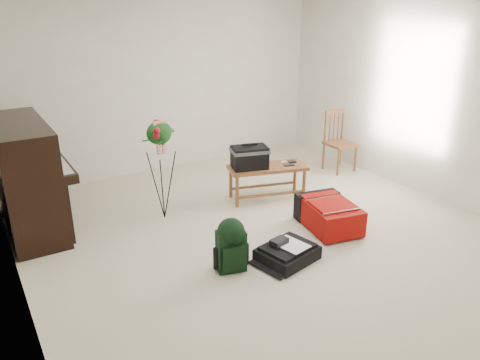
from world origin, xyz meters
TOP-DOWN VIEW (x-y plane):
  - floor at (0.00, 0.00)m, footprint 5.00×5.50m
  - wall_back at (0.00, 2.75)m, footprint 5.00×0.04m
  - wall_left at (-2.50, 0.00)m, footprint 0.04×5.50m
  - wall_right at (2.50, 0.00)m, footprint 0.04×5.50m
  - piano at (-2.19, 1.60)m, footprint 0.71×1.50m
  - bench at (0.42, 0.90)m, footprint 1.08×0.67m
  - dining_chair at (2.15, 1.26)m, footprint 0.40×0.40m
  - red_suitcase at (0.70, -0.13)m, footprint 0.65×0.85m
  - black_duffel at (-0.14, -0.51)m, footprint 0.64×0.55m
  - green_backpack at (-0.71, -0.37)m, footprint 0.31×0.28m
  - flower_stand at (-0.81, 1.06)m, footprint 0.42×0.42m

SIDE VIEW (x-z plane):
  - floor at x=0.00m, z-range -0.01..0.01m
  - black_duffel at x=-0.14m, z-range -0.03..0.20m
  - red_suitcase at x=0.70m, z-range 0.01..0.33m
  - green_backpack at x=-0.71m, z-range 0.03..0.58m
  - dining_chair at x=2.15m, z-range -0.01..0.90m
  - bench at x=0.42m, z-range 0.16..0.93m
  - piano at x=-2.19m, z-range -0.03..1.22m
  - flower_stand at x=-0.81m, z-range -0.02..1.22m
  - wall_back at x=0.00m, z-range 0.00..2.50m
  - wall_left at x=-2.50m, z-range 0.00..2.50m
  - wall_right at x=2.50m, z-range 0.00..2.50m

